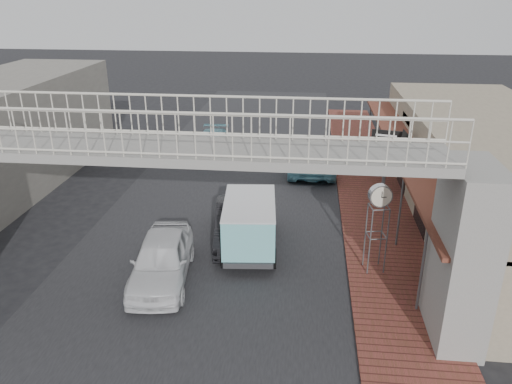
% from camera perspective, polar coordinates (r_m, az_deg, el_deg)
% --- Properties ---
extents(ground, '(120.00, 120.00, 0.00)m').
position_cam_1_polar(ground, '(18.55, -5.47, -6.68)').
color(ground, black).
rests_on(ground, ground).
extents(road_strip, '(10.00, 60.00, 0.01)m').
position_cam_1_polar(road_strip, '(18.55, -5.47, -6.66)').
color(road_strip, black).
rests_on(road_strip, ground).
extents(sidewalk, '(3.00, 40.00, 0.10)m').
position_cam_1_polar(sidewalk, '(21.09, 13.81, -3.36)').
color(sidewalk, brown).
rests_on(sidewalk, ground).
extents(shophouse_row, '(7.20, 18.00, 4.00)m').
position_cam_1_polar(shophouse_row, '(22.34, 25.39, 1.99)').
color(shophouse_row, gray).
rests_on(shophouse_row, ground).
extents(footbridge, '(16.40, 2.40, 6.34)m').
position_cam_1_polar(footbridge, '(13.65, -9.21, -3.10)').
color(footbridge, gray).
rests_on(footbridge, ground).
extents(building_far_left, '(5.00, 14.00, 5.00)m').
position_cam_1_polar(building_far_left, '(26.99, -26.70, 6.12)').
color(building_far_left, gray).
rests_on(building_far_left, ground).
extents(white_hatchback, '(2.28, 4.62, 1.52)m').
position_cam_1_polar(white_hatchback, '(16.70, -10.74, -7.55)').
color(white_hatchback, white).
rests_on(white_hatchback, ground).
extents(dark_sedan, '(1.99, 4.45, 1.42)m').
position_cam_1_polar(dark_sedan, '(18.87, -2.29, -3.62)').
color(dark_sedan, black).
rests_on(dark_sedan, ground).
extents(angkot_curb, '(2.47, 5.21, 1.44)m').
position_cam_1_polar(angkot_curb, '(26.37, 6.36, 4.01)').
color(angkot_curb, '#78C0D1').
rests_on(angkot_curb, ground).
extents(angkot_far, '(1.93, 4.41, 1.26)m').
position_cam_1_polar(angkot_far, '(28.95, -5.13, 5.56)').
color(angkot_far, '#66A3B1').
rests_on(angkot_far, ground).
extents(angkot_van, '(2.18, 4.21, 1.99)m').
position_cam_1_polar(angkot_van, '(18.01, -0.72, -2.98)').
color(angkot_van, black).
rests_on(angkot_van, ground).
extents(motorcycle_near, '(1.79, 1.02, 0.89)m').
position_cam_1_polar(motorcycle_near, '(26.40, 11.39, 3.32)').
color(motorcycle_near, black).
rests_on(motorcycle_near, sidewalk).
extents(motorcycle_far, '(1.65, 1.13, 0.97)m').
position_cam_1_polar(motorcycle_far, '(29.16, 12.09, 5.18)').
color(motorcycle_far, black).
rests_on(motorcycle_far, sidewalk).
extents(street_clock, '(0.79, 0.69, 3.09)m').
position_cam_1_polar(street_clock, '(16.48, 13.97, -0.86)').
color(street_clock, '#59595B').
rests_on(street_clock, sidewalk).
extents(arrow_sign, '(2.03, 1.34, 3.37)m').
position_cam_1_polar(arrow_sign, '(22.06, 16.86, 5.21)').
color(arrow_sign, '#59595B').
rests_on(arrow_sign, sidewalk).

